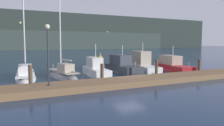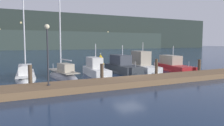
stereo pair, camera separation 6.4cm
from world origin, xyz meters
name	(u,v)px [view 1 (the left image)]	position (x,y,z in m)	size (l,w,h in m)	color
ground_plane	(129,80)	(0.00, 0.00, 0.00)	(400.00, 400.00, 0.00)	#192D4C
dock	(141,80)	(0.00, -1.92, 0.23)	(26.13, 2.80, 0.45)	brown
mooring_pile_0	(30,77)	(-8.29, -0.27, 0.85)	(0.28, 0.28, 1.70)	#4C3D2D
mooring_pile_1	(102,73)	(-2.76, -0.27, 0.78)	(0.28, 0.28, 1.56)	#4C3D2D
mooring_pile_2	(156,68)	(2.76, -0.27, 0.89)	(0.28, 0.28, 1.78)	#4C3D2D
mooring_pile_3	(199,67)	(8.29, -0.27, 0.77)	(0.28, 0.28, 1.54)	#4C3D2D
sailboat_berth_1	(26,77)	(-8.21, 4.77, 0.15)	(2.42, 7.40, 9.92)	white
sailboat_berth_2	(63,77)	(-5.08, 3.40, 0.14)	(2.37, 5.78, 9.17)	gray
motorboat_berth_3	(96,73)	(-1.77, 3.53, 0.30)	(2.12, 5.81, 3.78)	white
motorboat_berth_4	(122,69)	(1.78, 4.46, 0.34)	(2.13, 6.00, 3.59)	#2D3338
motorboat_berth_5	(142,67)	(4.78, 4.99, 0.41)	(2.90, 6.77, 3.90)	white
motorboat_berth_6	(173,68)	(8.07, 3.46, 0.30)	(3.26, 7.36, 3.43)	red
channel_buoy	(100,60)	(3.33, 14.28, 0.61)	(1.10, 1.10, 1.71)	gold
dock_lamppost	(48,45)	(-7.32, -1.92, 3.13)	(0.32, 0.32, 4.01)	#2D2D33
hillside_backdrop	(26,32)	(0.69, 104.61, 8.86)	(240.00, 23.00, 19.24)	#28332D
rowboat_adrift	(167,64)	(13.27, 10.47, 0.00)	(2.17, 2.60, 0.56)	#195647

